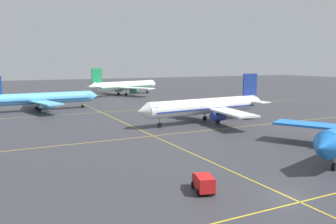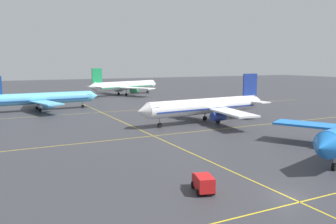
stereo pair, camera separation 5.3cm
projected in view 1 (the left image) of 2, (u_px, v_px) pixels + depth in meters
name	position (u px, v px, depth m)	size (l,w,h in m)	color
ground_plane	(286.00, 196.00, 40.71)	(600.00, 600.00, 0.00)	#333338
airliner_second_row	(207.00, 106.00, 90.33)	(39.96, 34.33, 12.42)	white
airliner_third_row	(42.00, 99.00, 112.81)	(36.77, 31.70, 11.44)	#5BB7E5
airliner_far_left_stand	(125.00, 86.00, 166.28)	(40.33, 34.55, 12.94)	white
taxiway_markings	(153.00, 136.00, 74.06)	(168.13, 131.17, 0.01)	yellow
service_truck_catering	(203.00, 182.00, 42.06)	(3.08, 4.46, 2.10)	red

